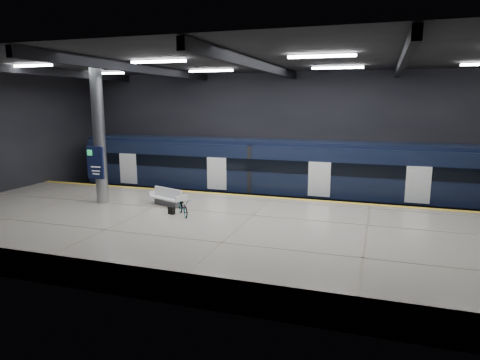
% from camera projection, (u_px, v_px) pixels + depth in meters
% --- Properties ---
extents(ground, '(30.00, 30.00, 0.00)m').
position_uv_depth(ground, '(259.00, 232.00, 20.52)').
color(ground, black).
rests_on(ground, ground).
extents(room_shell, '(30.10, 16.10, 8.05)m').
position_uv_depth(room_shell, '(259.00, 112.00, 19.49)').
color(room_shell, black).
rests_on(room_shell, ground).
extents(platform, '(30.00, 11.00, 1.10)m').
position_uv_depth(platform, '(242.00, 236.00, 18.09)').
color(platform, '#B3A797').
rests_on(platform, ground).
extents(safety_strip, '(30.00, 0.40, 0.01)m').
position_uv_depth(safety_strip, '(273.00, 198.00, 22.89)').
color(safety_strip, gold).
rests_on(safety_strip, platform).
extents(rails, '(30.00, 1.52, 0.16)m').
position_uv_depth(rails, '(284.00, 205.00, 25.64)').
color(rails, gray).
rests_on(rails, ground).
extents(train, '(29.40, 2.84, 3.79)m').
position_uv_depth(train, '(302.00, 173.00, 24.95)').
color(train, black).
rests_on(train, ground).
extents(bench, '(2.11, 1.42, 0.86)m').
position_uv_depth(bench, '(168.00, 199.00, 21.23)').
color(bench, '#595B60').
rests_on(bench, platform).
extents(bicycle, '(1.32, 1.44, 0.77)m').
position_uv_depth(bicycle, '(183.00, 207.00, 19.30)').
color(bicycle, '#99999E').
rests_on(bicycle, platform).
extents(pannier_bag, '(0.33, 0.25, 0.35)m').
position_uv_depth(pannier_bag, '(172.00, 210.00, 19.53)').
color(pannier_bag, black).
rests_on(pannier_bag, platform).
extents(info_column, '(0.90, 0.78, 6.90)m').
position_uv_depth(info_column, '(99.00, 137.00, 21.23)').
color(info_column, '#9EA0A5').
rests_on(info_column, platform).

